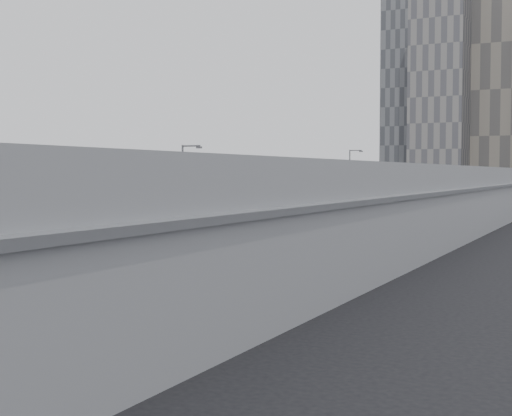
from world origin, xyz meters
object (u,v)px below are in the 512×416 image
Objects in this scene: suv at (413,202)px; bus_4 at (287,221)px; bus_6 at (376,206)px; street_lamp_near at (185,186)px; street_lamp_far at (351,178)px; bus_3 at (215,229)px; bus_8 at (425,200)px; bus_2 at (107,247)px; bus_5 at (337,213)px; bus_7 at (402,204)px; bus_9 at (441,198)px; shipping_container at (353,204)px.

bus_4 is at bearing -101.82° from suv.
street_lamp_near reaches higher than bus_6.
bus_4 is 10.89m from street_lamp_near.
street_lamp_far is 32.12m from suv.
bus_3 is 1.04× the size of bus_4.
bus_3 is at bearing -36.44° from street_lamp_near.
bus_6 reaches higher than bus_4.
street_lamp_near is at bearing -90.17° from bus_8.
street_lamp_far is (-0.42, 45.92, 0.46)m from street_lamp_near.
bus_2 reaches higher than bus_4.
bus_8 is at bearing 85.48° from bus_5.
bus_7 is at bearing 94.50° from bus_6.
bus_5 is 1.06× the size of bus_9.
bus_3 is 1.13× the size of bus_7.
bus_6 is 1.14× the size of bus_9.
bus_8 is (-0.69, 58.94, -0.04)m from bus_4.
bus_4 is 69.62m from suv.
bus_5 is at bearing -86.03° from bus_6.
suv is (-4.78, 25.31, -0.73)m from bus_7.
bus_4 is 1.01× the size of bus_5.
bus_2 reaches higher than shipping_container.
bus_7 is (-0.24, 29.00, -0.11)m from bus_5.
bus_6 is at bearing 92.51° from bus_2.
bus_3 is 42.46m from bus_6.
bus_5 is 15.18m from bus_6.
bus_9 is at bearing 91.96° from bus_3.
bus_9 is at bearing 94.78° from bus_8.
street_lamp_far reaches higher than bus_8.
street_lamp_far is at bearing 90.52° from street_lamp_near.
bus_9 is (-0.05, 12.59, -0.05)m from bus_8.
suv is at bearing 95.73° from bus_7.
bus_3 is 1.05× the size of bus_5.
bus_9 is 34.61m from street_lamp_far.
bus_6 is 2.33× the size of shipping_container.
bus_5 is 2.16× the size of shipping_container.
bus_5 is at bearing -74.59° from street_lamp_far.
shipping_container is (-8.36, 1.72, -0.23)m from bus_7.
street_lamp_far is 1.77× the size of suv.
bus_5 is 1.51× the size of street_lamp_near.
bus_3 is 0.97× the size of bus_6.
bus_3 reaches higher than shipping_container.
suv is at bearing 118.99° from bus_8.
bus_7 is 9.65m from street_lamp_far.
suv is (-5.53, 96.46, -0.92)m from bus_2.
bus_5 is at bearing 92.63° from bus_2.
bus_9 is (-0.07, 27.44, 0.03)m from bus_7.
bus_5 is 29.00m from bus_7.
bus_8 is 15.56m from shipping_container.
bus_6 reaches higher than bus_8.
bus_9 is at bearing 85.46° from bus_5.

